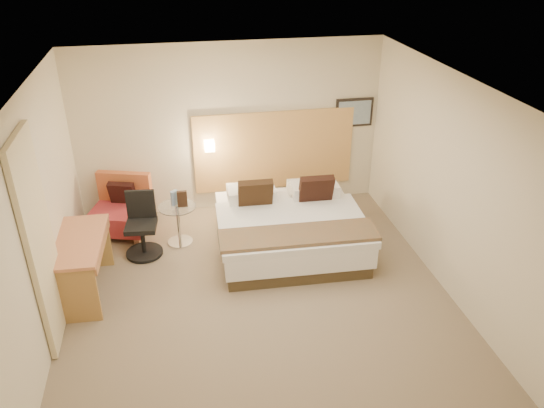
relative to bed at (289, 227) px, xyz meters
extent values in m
cube|color=#7D6B54|center=(-0.64, -1.06, -0.34)|extent=(4.80, 5.00, 0.02)
cube|color=white|center=(-0.64, -1.06, 2.38)|extent=(4.80, 5.00, 0.02)
cube|color=beige|center=(-0.64, 1.45, 1.02)|extent=(4.80, 0.02, 2.70)
cube|color=beige|center=(-0.64, -3.57, 1.02)|extent=(4.80, 0.02, 2.70)
cube|color=beige|center=(-3.05, -1.06, 1.02)|extent=(0.02, 5.00, 2.70)
cube|color=beige|center=(1.77, -1.06, 1.02)|extent=(0.02, 5.00, 2.70)
cube|color=tan|center=(0.06, 1.41, 0.62)|extent=(2.60, 0.04, 1.30)
cube|color=black|center=(1.38, 1.42, 1.17)|extent=(0.62, 0.03, 0.47)
cube|color=gray|center=(1.38, 1.40, 1.17)|extent=(0.54, 0.01, 0.39)
cylinder|color=silver|center=(-0.99, 1.36, 0.82)|extent=(0.02, 0.12, 0.02)
cube|color=#F3E2BE|center=(-0.99, 1.30, 0.82)|extent=(0.15, 0.15, 0.15)
cube|color=beige|center=(-3.00, -1.31, 0.89)|extent=(0.06, 0.90, 2.42)
cylinder|color=#89AAD4|center=(-1.61, 0.46, 0.39)|extent=(0.07, 0.07, 0.22)
cylinder|color=#8CB7D9|center=(-1.57, 0.50, 0.39)|extent=(0.07, 0.07, 0.22)
cube|color=#301E13|center=(-1.48, 0.41, 0.40)|extent=(0.14, 0.06, 0.24)
cube|color=#413420|center=(0.00, 0.00, -0.24)|extent=(2.00, 2.00, 0.18)
cube|color=white|center=(0.00, 0.00, 0.00)|extent=(2.06, 2.06, 0.30)
cube|color=white|center=(-0.01, -0.28, 0.20)|extent=(2.10, 1.50, 0.10)
cube|color=silver|center=(-0.45, 0.75, 0.24)|extent=(0.71, 0.40, 0.18)
cube|color=silver|center=(0.50, 0.71, 0.24)|extent=(0.71, 0.40, 0.18)
cube|color=white|center=(-0.46, 0.49, 0.34)|extent=(0.71, 0.40, 0.18)
cube|color=white|center=(0.49, 0.45, 0.34)|extent=(0.71, 0.40, 0.18)
cube|color=black|center=(-0.44, 0.29, 0.42)|extent=(0.51, 0.28, 0.51)
cube|color=black|center=(0.46, 0.26, 0.42)|extent=(0.51, 0.28, 0.51)
cube|color=#B45D25|center=(-0.03, -0.68, 0.28)|extent=(2.10, 0.62, 0.05)
cube|color=#A88D4F|center=(-2.82, 0.70, -0.27)|extent=(0.10, 0.10, 0.10)
cube|color=tan|center=(-2.18, 0.50, -0.27)|extent=(0.10, 0.10, 0.10)
cube|color=#987047|center=(-2.64, 1.25, -0.27)|extent=(0.10, 0.10, 0.10)
cube|color=tan|center=(-2.01, 1.05, -0.27)|extent=(0.10, 0.10, 0.10)
cube|color=maroon|center=(-2.41, 0.87, -0.07)|extent=(1.01, 0.94, 0.31)
cube|color=#B1562F|center=(-2.32, 1.16, 0.32)|extent=(0.83, 0.36, 0.47)
cube|color=black|center=(-2.36, 1.05, 0.24)|extent=(0.43, 0.30, 0.41)
cylinder|color=white|center=(-1.56, 0.42, -0.31)|extent=(0.38, 0.38, 0.02)
cylinder|color=silver|center=(-1.56, 0.42, -0.02)|extent=(0.04, 0.04, 0.57)
cylinder|color=white|center=(-1.56, 0.42, 0.27)|extent=(0.56, 0.56, 0.01)
cube|color=#C8764E|center=(-2.77, -0.57, 0.44)|extent=(0.63, 1.28, 0.04)
cube|color=#A77C41|center=(-2.80, -1.15, 0.05)|extent=(0.52, 0.07, 0.74)
cube|color=#B08845|center=(-2.75, 0.02, 0.05)|extent=(0.52, 0.07, 0.74)
cube|color=#B97748|center=(-2.72, -0.57, 0.35)|extent=(0.52, 1.19, 0.10)
cylinder|color=black|center=(-2.07, 0.19, -0.30)|extent=(0.57, 0.57, 0.04)
cylinder|color=black|center=(-2.07, 0.19, -0.07)|extent=(0.07, 0.07, 0.40)
cube|color=black|center=(-2.07, 0.19, 0.15)|extent=(0.46, 0.46, 0.07)
cube|color=black|center=(-2.05, 0.37, 0.40)|extent=(0.40, 0.09, 0.42)
camera|label=1|loc=(-1.50, -6.43, 3.87)|focal=35.00mm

